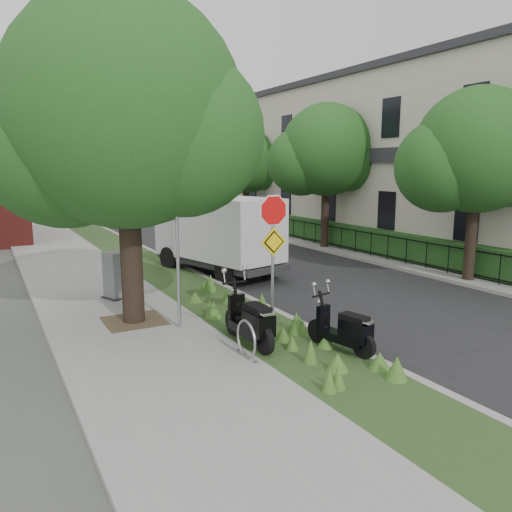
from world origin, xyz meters
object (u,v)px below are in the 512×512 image
Objects in this scene: sign_assembly at (273,235)px; scooter_far at (347,333)px; utility_cabinet at (121,275)px; box_truck at (220,232)px; scooter_near at (253,326)px.

scooter_far is at bearing -72.27° from sign_assembly.
box_truck is at bearing 25.36° from utility_cabinet.
sign_assembly is 0.58× the size of box_truck.
scooter_near is at bearing -75.81° from utility_cabinet.
scooter_near is 1.48× the size of utility_cabinet.
scooter_far is 8.64m from box_truck.
scooter_near is 1.93m from scooter_far.
utility_cabinet is (-2.88, 6.62, 0.24)m from scooter_far.
scooter_far is 1.29× the size of utility_cabinet.
sign_assembly is at bearing -104.51° from box_truck.
scooter_near is 0.35× the size of box_truck.
box_truck is (1.10, 8.51, 1.03)m from scooter_far.
utility_cabinet is (-2.27, 4.71, -1.57)m from sign_assembly.
sign_assembly is 6.86m from box_truck.
scooter_far is 7.23m from utility_cabinet.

